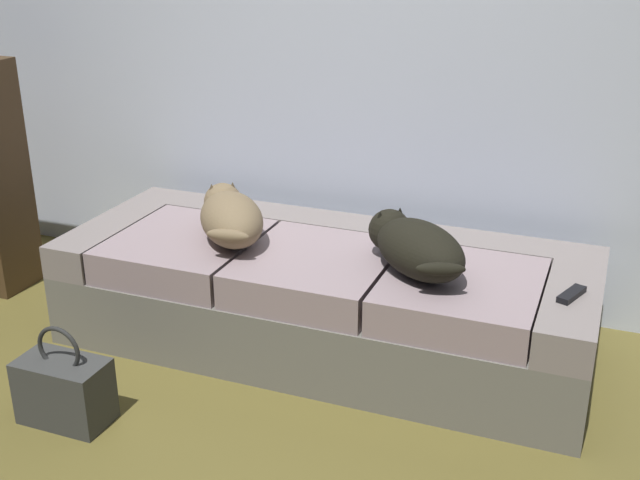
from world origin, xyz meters
The scene contains 5 objects.
couch centered at (0.00, 1.04, 0.22)m, with size 2.17×0.85×0.44m.
dog_tan centered at (-0.40, 0.98, 0.54)m, with size 0.46×0.53×0.20m.
dog_dark centered at (0.40, 0.94, 0.54)m, with size 0.52×0.48×0.20m.
tv_remote centered at (0.98, 0.93, 0.45)m, with size 0.04×0.15×0.02m, color black.
handbag centered at (-0.66, 0.18, 0.13)m, with size 0.32×0.18×0.38m.
Camera 1 is at (1.06, -1.73, 1.67)m, focal length 44.41 mm.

